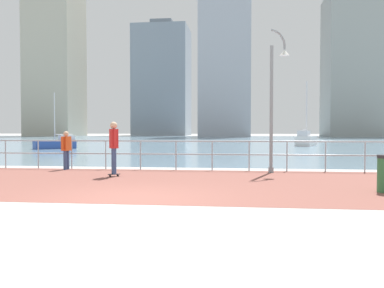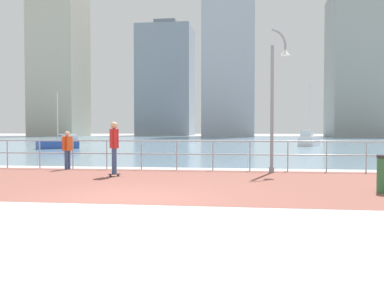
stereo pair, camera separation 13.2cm
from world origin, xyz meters
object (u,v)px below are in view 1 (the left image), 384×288
at_px(skateboarder, 114,144).
at_px(sailboat_blue, 306,140).
at_px(bystander, 66,147).
at_px(lamppost, 275,94).
at_px(sailboat_ivory, 56,143).

xyz_separation_m(skateboarder, sailboat_blue, (10.50, 27.77, -0.50)).
height_order(skateboarder, sailboat_blue, sailboat_blue).
distance_m(skateboarder, bystander, 3.35).
relative_size(lamppost, sailboat_ivory, 1.12).
xyz_separation_m(lamppost, sailboat_blue, (5.10, 25.82, -2.26)).
bearing_deg(skateboarder, bystander, 140.58).
relative_size(skateboarder, bystander, 1.21).
relative_size(bystander, sailboat_blue, 0.24).
bearing_deg(lamppost, sailboat_blue, 78.83).
height_order(lamppost, sailboat_blue, sailboat_blue).
relative_size(lamppost, sailboat_blue, 0.82).
distance_m(skateboarder, sailboat_blue, 29.70).
height_order(lamppost, skateboarder, lamppost).
xyz_separation_m(lamppost, skateboarder, (-5.40, -1.95, -1.76)).
height_order(lamppost, bystander, lamppost).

